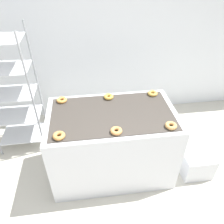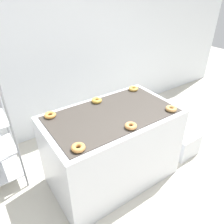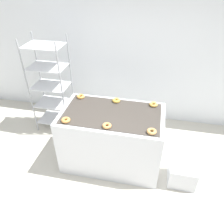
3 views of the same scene
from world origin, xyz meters
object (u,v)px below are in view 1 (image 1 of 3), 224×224
at_px(donut_far_left, 62,100).
at_px(donut_far_right, 153,93).
at_px(donut_far_center, 109,97).
at_px(fryer_machine, 112,143).
at_px(donut_near_left, 59,136).
at_px(donut_near_right, 171,126).
at_px(glaze_bin, 195,162).
at_px(baking_rack_cart, 11,93).
at_px(donut_near_center, 116,131).

bearing_deg(donut_far_left, donut_far_right, 0.07).
bearing_deg(donut_far_right, donut_far_center, -179.46).
xyz_separation_m(fryer_machine, donut_far_left, (-0.59, 0.33, 0.51)).
distance_m(donut_near_left, donut_near_right, 1.18).
relative_size(glaze_bin, donut_far_center, 3.17).
xyz_separation_m(glaze_bin, donut_far_center, (-1.13, 0.53, 0.83)).
xyz_separation_m(baking_rack_cart, donut_far_center, (1.30, -0.38, 0.08)).
relative_size(fryer_machine, donut_far_left, 11.96).
bearing_deg(fryer_machine, donut_far_right, 29.70).
height_order(baking_rack_cart, glaze_bin, baking_rack_cart).
xyz_separation_m(donut_near_right, donut_far_left, (-1.18, 0.66, -0.00)).
height_order(fryer_machine, donut_near_left, donut_near_left).
relative_size(glaze_bin, donut_near_left, 3.13).
bearing_deg(baking_rack_cart, donut_near_center, -38.56).
distance_m(donut_near_center, donut_near_right, 0.60).
relative_size(glaze_bin, donut_near_center, 3.19).
bearing_deg(donut_far_center, fryer_machine, -89.92).
xyz_separation_m(donut_far_left, donut_far_right, (1.17, 0.00, -0.00)).
height_order(donut_near_left, donut_near_center, same).
relative_size(baking_rack_cart, donut_far_right, 14.09).
relative_size(donut_far_left, donut_far_right, 0.99).
bearing_deg(donut_far_right, donut_near_left, -150.63).
distance_m(glaze_bin, donut_far_center, 1.49).
bearing_deg(donut_far_center, donut_near_center, -90.14).
distance_m(donut_near_center, donut_far_right, 0.88).
bearing_deg(donut_near_left, donut_far_left, 90.29).
bearing_deg(donut_near_left, glaze_bin, 4.23).
distance_m(baking_rack_cart, donut_near_center, 1.66).
height_order(glaze_bin, donut_near_center, donut_near_center).
distance_m(donut_near_left, donut_far_left, 0.66).
xyz_separation_m(donut_near_left, donut_far_left, (-0.00, 0.66, -0.00)).
bearing_deg(glaze_bin, donut_near_center, -173.35).
relative_size(glaze_bin, donut_far_left, 3.11).
distance_m(baking_rack_cart, glaze_bin, 2.69).
bearing_deg(donut_far_left, fryer_machine, -29.23).
bearing_deg(donut_far_left, donut_near_right, -29.04).
bearing_deg(baking_rack_cart, donut_near_left, -55.31).
xyz_separation_m(donut_near_center, donut_far_right, (0.58, 0.66, -0.00)).
bearing_deg(donut_near_left, baking_rack_cart, 124.69).
xyz_separation_m(glaze_bin, donut_near_right, (-0.53, -0.13, 0.82)).
bearing_deg(fryer_machine, donut_far_center, 90.08).
bearing_deg(donut_near_right, fryer_machine, 151.16).
relative_size(baking_rack_cart, donut_near_center, 14.51).
bearing_deg(donut_far_right, fryer_machine, -150.30).
relative_size(donut_far_left, donut_far_center, 1.02).
bearing_deg(glaze_bin, donut_far_left, 162.84).
xyz_separation_m(donut_near_right, donut_far_right, (-0.01, 0.66, -0.00)).
relative_size(donut_near_center, donut_far_left, 0.98).
xyz_separation_m(fryer_machine, donut_near_left, (-0.59, -0.33, 0.51)).
bearing_deg(donut_near_center, donut_far_left, 131.67).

